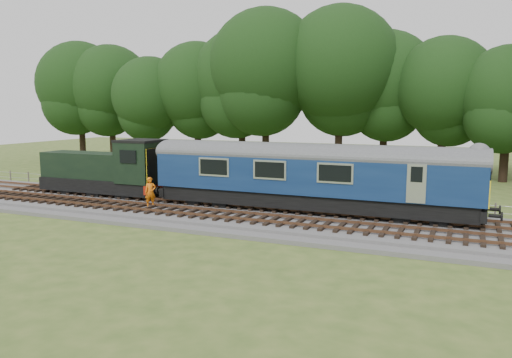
% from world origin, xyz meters
% --- Properties ---
extents(ground, '(120.00, 120.00, 0.00)m').
position_xyz_m(ground, '(0.00, 0.00, 0.00)').
color(ground, '#3C5720').
rests_on(ground, ground).
extents(ballast, '(70.00, 7.00, 0.35)m').
position_xyz_m(ballast, '(0.00, 0.00, 0.17)').
color(ballast, '#4C4C4F').
rests_on(ballast, ground).
extents(track_north, '(67.20, 2.40, 0.21)m').
position_xyz_m(track_north, '(0.00, 1.40, 0.42)').
color(track_north, black).
rests_on(track_north, ballast).
extents(track_south, '(67.20, 2.40, 0.21)m').
position_xyz_m(track_south, '(0.00, -1.60, 0.42)').
color(track_south, black).
rests_on(track_south, ballast).
extents(fence, '(64.00, 0.12, 1.00)m').
position_xyz_m(fence, '(0.00, 4.50, 0.00)').
color(fence, '#6B6054').
rests_on(fence, ground).
extents(tree_line, '(70.00, 8.00, 18.00)m').
position_xyz_m(tree_line, '(0.00, 22.00, 0.00)').
color(tree_line, black).
rests_on(tree_line, ground).
extents(dmu_railcar, '(18.05, 2.86, 3.88)m').
position_xyz_m(dmu_railcar, '(4.47, 1.40, 2.61)').
color(dmu_railcar, black).
rests_on(dmu_railcar, ground).
extents(shunter_loco, '(8.91, 2.60, 3.38)m').
position_xyz_m(shunter_loco, '(-9.45, 1.40, 1.97)').
color(shunter_loco, black).
rests_on(shunter_loco, ground).
extents(worker, '(0.75, 0.75, 1.76)m').
position_xyz_m(worker, '(-4.36, -1.04, 1.23)').
color(worker, orange).
rests_on(worker, ballast).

